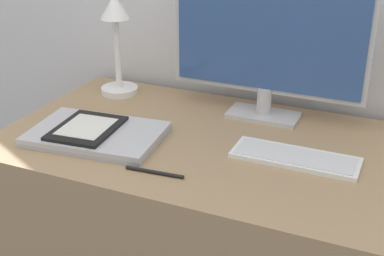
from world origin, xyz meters
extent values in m
cube|color=#997A56|center=(0.00, 0.19, 0.37)|extent=(1.21, 0.65, 0.74)
cube|color=#B7B7BC|center=(0.04, 0.40, 0.74)|extent=(0.21, 0.11, 0.01)
cylinder|color=#B7B7BC|center=(0.04, 0.40, 0.79)|extent=(0.04, 0.04, 0.08)
cube|color=#B7B7BC|center=(0.04, 0.41, 1.00)|extent=(0.57, 0.01, 0.37)
cube|color=#2D4C84|center=(0.04, 0.40, 1.00)|extent=(0.54, 0.01, 0.34)
cube|color=silver|center=(0.20, 0.17, 0.74)|extent=(0.32, 0.11, 0.01)
cube|color=silver|center=(0.20, 0.17, 0.75)|extent=(0.30, 0.09, 0.00)
cube|color=#A3A3A8|center=(-0.33, 0.08, 0.74)|extent=(0.37, 0.27, 0.01)
cube|color=#B2B2B7|center=(-0.33, 0.08, 0.76)|extent=(0.37, 0.27, 0.01)
cube|color=black|center=(-0.35, 0.07, 0.77)|extent=(0.17, 0.21, 0.01)
cube|color=silver|center=(-0.35, 0.07, 0.77)|extent=(0.13, 0.15, 0.00)
cylinder|color=white|center=(-0.45, 0.41, 0.75)|extent=(0.12, 0.12, 0.02)
cylinder|color=white|center=(-0.45, 0.41, 0.87)|extent=(0.02, 0.02, 0.23)
cone|color=white|center=(-0.45, 0.41, 1.02)|extent=(0.09, 0.09, 0.08)
cylinder|color=black|center=(-0.09, -0.03, 0.74)|extent=(0.15, 0.02, 0.01)
camera|label=1|loc=(0.44, -1.02, 1.37)|focal=50.00mm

